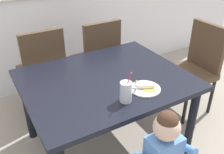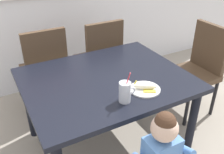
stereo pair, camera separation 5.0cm
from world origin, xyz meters
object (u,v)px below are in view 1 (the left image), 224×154
dining_chair_left (43,67)px  peeled_banana (146,86)px  snack_plate (145,89)px  dining_table (106,87)px  toddler_standing (164,151)px  dining_chair_right (98,56)px  dining_chair_far (196,64)px  milk_cup (126,93)px

dining_chair_left → peeled_banana: dining_chair_left is taller
dining_chair_left → snack_plate: (0.48, -1.09, 0.18)m
dining_table → dining_chair_left: bearing=111.3°
toddler_standing → dining_chair_right: bearing=78.9°
dining_chair_far → dining_chair_left: bearing=-117.9°
dining_chair_right → peeled_banana: size_ratio=5.71×
dining_table → dining_chair_right: bearing=67.3°
dining_chair_left → dining_chair_right: bearing=175.4°
dining_chair_left → dining_chair_far: same height
dining_table → dining_chair_right: size_ratio=1.37×
toddler_standing → snack_plate: bearing=70.3°
dining_table → dining_chair_far: (1.10, 0.04, -0.09)m
dining_table → dining_chair_far: 1.11m
milk_cup → toddler_standing: bearing=-80.9°
dining_table → milk_cup: size_ratio=5.33×
snack_plate → peeled_banana: bearing=-86.6°
dining_chair_left → milk_cup: milk_cup is taller
dining_chair_right → milk_cup: bearing=72.5°
dining_chair_right → snack_plate: (-0.14, -1.04, 0.18)m
dining_chair_left → milk_cup: 1.20m
dining_chair_right → peeled_banana: 1.07m
dining_chair_right → peeled_banana: (-0.14, -1.05, 0.21)m
peeled_banana → dining_chair_far: bearing=20.5°
dining_chair_right → snack_plate: bearing=82.4°
dining_table → milk_cup: milk_cup is taller
milk_cup → snack_plate: bearing=14.0°
dining_table → snack_plate: bearing=-60.7°
dining_table → peeled_banana: bearing=-61.2°
dining_table → toddler_standing: bearing=-88.3°
dining_chair_left → dining_chair_right: 0.62m
dining_chair_left → snack_plate: size_ratio=4.17×
dining_chair_left → milk_cup: size_ratio=3.90×
dining_chair_left → toddler_standing: size_ratio=1.15×
toddler_standing → peeled_banana: size_ratio=4.98×
dining_chair_right → peeled_banana: dining_chair_right is taller
dining_chair_right → dining_chair_far: bearing=138.7°
dining_table → milk_cup: bearing=-95.9°
dining_chair_far → dining_chair_right: bearing=-131.3°
toddler_standing → peeled_banana: (0.15, 0.41, 0.22)m
snack_plate → dining_chair_right: bearing=82.4°
dining_chair_far → peeled_banana: 1.02m
dining_chair_far → peeled_banana: size_ratio=5.71×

